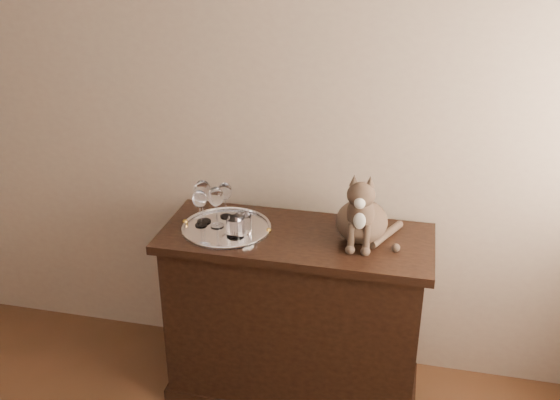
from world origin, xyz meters
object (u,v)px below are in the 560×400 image
(wine_glass_c, at_px, (200,208))
(tumbler_c, at_px, (243,223))
(sideboard, at_px, (295,315))
(tumbler_a, at_px, (235,227))
(wine_glass_b, at_px, (225,200))
(wine_glass_d, at_px, (216,207))
(cat, at_px, (363,203))
(tray, at_px, (227,229))
(wine_glass_a, at_px, (203,201))

(wine_glass_c, bearing_deg, tumbler_c, -5.42)
(sideboard, height_order, tumbler_c, tumbler_c)
(tumbler_c, bearing_deg, tumbler_a, -112.47)
(wine_glass_b, height_order, tumbler_c, wine_glass_b)
(wine_glass_d, relative_size, tumbler_c, 2.30)
(cat, bearing_deg, tumbler_c, -173.43)
(wine_glass_c, bearing_deg, wine_glass_d, 7.14)
(wine_glass_c, bearing_deg, wine_glass_b, 52.97)
(tumbler_c, distance_m, cat, 0.53)
(tray, relative_size, tumbler_c, 4.81)
(wine_glass_b, bearing_deg, wine_glass_c, -127.03)
(tumbler_a, bearing_deg, wine_glass_d, 144.33)
(tumbler_c, bearing_deg, cat, 7.25)
(tray, bearing_deg, wine_glass_d, 168.98)
(sideboard, xyz_separation_m, tray, (-0.31, -0.02, 0.43))
(wine_glass_c, relative_size, tumbler_a, 1.93)
(wine_glass_a, bearing_deg, cat, 0.71)
(wine_glass_a, bearing_deg, tumbler_a, -30.34)
(wine_glass_b, bearing_deg, cat, -5.81)
(wine_glass_a, xyz_separation_m, wine_glass_b, (0.08, 0.07, -0.02))
(wine_glass_a, xyz_separation_m, cat, (0.71, 0.01, 0.06))
(wine_glass_c, relative_size, wine_glass_d, 0.90)
(wine_glass_c, distance_m, tumbler_a, 0.20)
(sideboard, xyz_separation_m, wine_glass_d, (-0.36, -0.01, 0.53))
(wine_glass_c, height_order, tumbler_a, wine_glass_c)
(wine_glass_b, relative_size, tumbler_a, 1.90)
(wine_glass_d, height_order, cat, cat)
(sideboard, height_order, cat, cat)
(tray, xyz_separation_m, tumbler_c, (0.08, -0.02, 0.05))
(wine_glass_c, xyz_separation_m, tumbler_c, (0.20, -0.02, -0.04))
(wine_glass_a, height_order, wine_glass_c, wine_glass_a)
(wine_glass_c, xyz_separation_m, wine_glass_d, (0.07, 0.01, 0.01))
(tray, relative_size, wine_glass_b, 2.36)
(wine_glass_b, bearing_deg, wine_glass_a, -138.22)
(wine_glass_a, xyz_separation_m, tumbler_c, (0.20, -0.06, -0.06))
(wine_glass_a, height_order, tumbler_c, wine_glass_a)
(sideboard, bearing_deg, tumbler_c, -169.72)
(wine_glass_a, distance_m, wine_glass_d, 0.08)
(tray, distance_m, tumbler_a, 0.11)
(wine_glass_c, bearing_deg, wine_glass_a, 88.26)
(wine_glass_a, bearing_deg, sideboard, -1.95)
(tray, xyz_separation_m, cat, (0.59, 0.05, 0.17))
(sideboard, bearing_deg, tumbler_a, -159.80)
(sideboard, height_order, wine_glass_b, wine_glass_b)
(wine_glass_a, xyz_separation_m, tumbler_a, (0.18, -0.11, -0.06))
(tray, bearing_deg, sideboard, 4.04)
(sideboard, bearing_deg, wine_glass_d, -177.93)
(tray, distance_m, cat, 0.62)
(wine_glass_b, relative_size, cat, 0.49)
(wine_glass_b, height_order, cat, cat)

